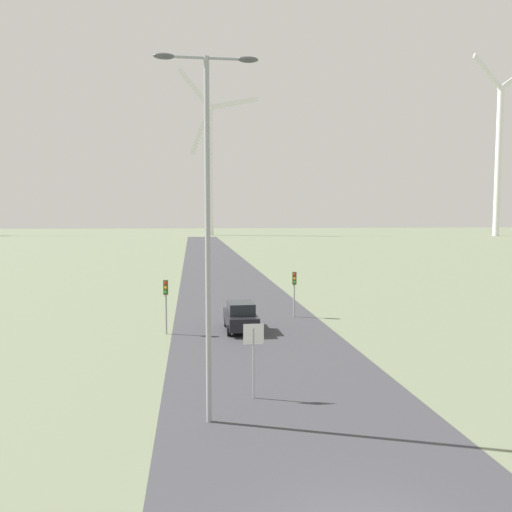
{
  "coord_description": "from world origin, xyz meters",
  "views": [
    {
      "loc": [
        -3.76,
        -9.72,
        7.12
      ],
      "look_at": [
        0.0,
        19.26,
        4.81
      ],
      "focal_mm": 35.0,
      "sensor_mm": 36.0,
      "label": 1
    }
  ],
  "objects": [
    {
      "name": "wind_turbine_left",
      "position": [
        3.65,
        183.36,
        29.5
      ],
      "size": [
        30.19,
        7.46,
        63.47
      ],
      "color": "white",
      "rests_on": "ground"
    },
    {
      "name": "traffic_light_post_near_right",
      "position": [
        3.43,
        24.64,
        2.37
      ],
      "size": [
        0.28,
        0.34,
        3.22
      ],
      "color": "#93999E",
      "rests_on": "ground"
    },
    {
      "name": "streetlamp",
      "position": [
        -3.22,
        7.17,
        7.57
      ],
      "size": [
        3.45,
        0.32,
        12.42
      ],
      "color": "#93999E",
      "rests_on": "ground"
    },
    {
      "name": "traffic_light_post_near_left",
      "position": [
        -5.33,
        20.55,
        2.43
      ],
      "size": [
        0.28,
        0.34,
        3.31
      ],
      "color": "#93999E",
      "rests_on": "ground"
    },
    {
      "name": "wind_turbine_center",
      "position": [
        108.81,
        163.02,
        32.3
      ],
      "size": [
        30.18,
        13.28,
        63.75
      ],
      "color": "white",
      "rests_on": "ground"
    },
    {
      "name": "road_surface",
      "position": [
        0.0,
        48.0,
        0.0
      ],
      "size": [
        10.0,
        240.0,
        0.01
      ],
      "color": "#38383D",
      "rests_on": "ground"
    },
    {
      "name": "car_approaching",
      "position": [
        -0.77,
        20.8,
        0.91
      ],
      "size": [
        1.91,
        4.15,
        1.83
      ],
      "color": "black",
      "rests_on": "ground"
    },
    {
      "name": "stop_sign_near",
      "position": [
        -1.4,
        9.21,
        2.08
      ],
      "size": [
        0.81,
        0.07,
        2.97
      ],
      "color": "#93999E",
      "rests_on": "ground"
    }
  ]
}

